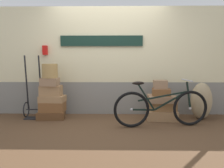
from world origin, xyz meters
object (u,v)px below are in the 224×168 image
suitcase_7 (162,99)px  burlap_sack (201,101)px  suitcase_0 (51,115)px  wicker_basket (50,71)px  suitcase_1 (53,107)px  suitcase_6 (162,105)px  suitcase_2 (52,99)px  suitcase_5 (162,115)px  suitcase_9 (160,84)px  luggage_trolley (34,104)px  suitcase_4 (50,82)px  suitcase_3 (51,91)px  suitcase_8 (161,92)px  bicycle (161,108)px

suitcase_7 → burlap_sack: size_ratio=0.73×
suitcase_0 → wicker_basket: bearing=107.7°
suitcase_1 → suitcase_6: bearing=3.0°
suitcase_2 → suitcase_7: (2.24, -0.03, 0.02)m
suitcase_5 → suitcase_6: (0.02, 0.04, 0.18)m
suitcase_1 → suitcase_9: suitcase_9 is taller
luggage_trolley → suitcase_4: bearing=-16.9°
suitcase_7 → wicker_basket: bearing=179.6°
suitcase_2 → suitcase_4: bearing=-127.9°
suitcase_3 → suitcase_5: bearing=1.2°
suitcase_6 → wicker_basket: (-2.30, -0.03, 0.71)m
suitcase_8 → suitcase_9: size_ratio=1.32×
suitcase_3 → suitcase_6: (2.29, 0.00, -0.30)m
suitcase_5 → wicker_basket: wicker_basket is taller
suitcase_4 → luggage_trolley: luggage_trolley is taller
suitcase_1 → suitcase_8: size_ratio=1.39×
suitcase_2 → luggage_trolley: 0.44m
suitcase_3 → suitcase_4: 0.19m
suitcase_7 → bicycle: bearing=-102.9°
suitcase_6 → suitcase_7: suitcase_7 is taller
suitcase_5 → wicker_basket: size_ratio=1.90×
suitcase_2 → suitcase_9: suitcase_9 is taller
suitcase_5 → suitcase_9: 0.62m
suitcase_4 → suitcase_2: bearing=52.2°
suitcase_2 → suitcase_5: 2.27m
suitcase_4 → burlap_sack: (3.09, 0.05, -0.39)m
suitcase_0 → suitcase_5: suitcase_5 is taller
suitcase_4 → burlap_sack: bearing=6.4°
suitcase_5 → suitcase_8: suitcase_8 is taller
luggage_trolley → suitcase_3: bearing=-9.3°
suitcase_1 → suitcase_7: 2.25m
suitcase_9 → wicker_basket: bearing=-177.4°
suitcase_3 → suitcase_8: (2.25, -0.05, -0.02)m
suitcase_9 → suitcase_8: bearing=-64.5°
luggage_trolley → bicycle: bearing=-13.3°
suitcase_0 → suitcase_1: suitcase_1 is taller
suitcase_2 → suitcase_5: (2.25, -0.02, -0.32)m
suitcase_7 → suitcase_5: bearing=85.5°
suitcase_3 → luggage_trolley: (-0.39, 0.06, -0.29)m
suitcase_0 → suitcase_4: (-0.01, -0.00, 0.69)m
suitcase_1 → suitcase_5: size_ratio=0.83×
suitcase_1 → suitcase_4: (-0.04, -0.03, 0.52)m
suitcase_7 → suitcase_0: bearing=-179.8°
suitcase_1 → wicker_basket: wicker_basket is taller
suitcase_1 → luggage_trolley: bearing=171.1°
suitcase_6 → suitcase_7: bearing=-116.9°
suitcase_5 → suitcase_6: suitcase_6 is taller
suitcase_0 → suitcase_6: size_ratio=1.10×
suitcase_7 → suitcase_8: 0.13m
luggage_trolley → bicycle: 2.62m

